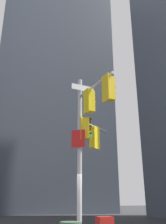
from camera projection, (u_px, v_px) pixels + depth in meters
building_mid_block at (48, 103)px, 37.80m from camera, size 15.06×15.06×30.72m
signal_pole_assembly at (89, 129)px, 11.30m from camera, size 2.50×4.19×7.10m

